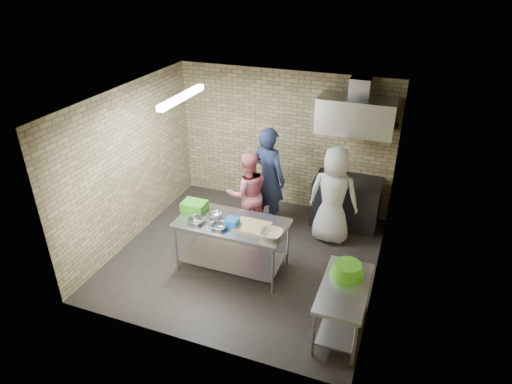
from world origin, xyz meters
TOP-DOWN VIEW (x-y plane):
  - floor at (0.00, 0.00)m, footprint 4.20×4.20m
  - ceiling at (0.00, 0.00)m, footprint 4.20×4.20m
  - back_wall at (0.00, 2.00)m, footprint 4.20×0.06m
  - front_wall at (0.00, -2.00)m, footprint 4.20×0.06m
  - left_wall at (-2.10, 0.00)m, footprint 0.06×4.00m
  - right_wall at (2.10, 0.00)m, footprint 0.06×4.00m
  - prep_table at (-0.10, -0.34)m, footprint 1.71×0.86m
  - side_counter at (1.80, -1.10)m, footprint 0.60×1.20m
  - stove at (1.35, 1.65)m, footprint 1.20×0.70m
  - range_hood at (1.35, 1.70)m, footprint 1.30×0.60m
  - hood_duct at (1.35, 1.85)m, footprint 0.35×0.30m
  - wall_shelf at (1.65, 1.89)m, footprint 0.80×0.20m
  - fluorescent_fixture at (-1.00, 0.00)m, footprint 0.10×1.25m
  - green_crate at (-0.80, -0.22)m, footprint 0.38×0.29m
  - blue_tub at (-0.05, -0.44)m, footprint 0.19×0.19m
  - cutting_board at (0.25, -0.36)m, footprint 0.52×0.40m
  - mixing_bowl_a at (-0.60, -0.54)m, footprint 0.28×0.28m
  - mixing_bowl_b at (-0.40, -0.29)m, footprint 0.21×0.21m
  - mixing_bowl_c at (-0.20, -0.56)m, footprint 0.26×0.26m
  - ceramic_bowl at (0.60, -0.49)m, footprint 0.34×0.34m
  - green_basin at (1.78, -0.85)m, footprint 0.46×0.46m
  - bottle_red at (1.40, 1.89)m, footprint 0.07×0.07m
  - bottle_green at (1.80, 1.89)m, footprint 0.06×0.06m
  - man_navy at (-0.01, 1.15)m, footprint 0.81×0.66m
  - woman_pink at (-0.26, 0.75)m, footprint 0.95×0.91m
  - woman_white at (1.20, 1.03)m, footprint 0.86×0.57m

SIDE VIEW (x-z plane):
  - floor at x=0.00m, z-range 0.00..0.00m
  - side_counter at x=1.80m, z-range 0.00..0.75m
  - prep_table at x=-0.10m, z-range 0.00..0.86m
  - stove at x=1.35m, z-range 0.00..0.90m
  - woman_pink at x=-0.26m, z-range 0.00..1.55m
  - green_basin at x=1.78m, z-range 0.75..0.92m
  - cutting_board at x=0.25m, z-range 0.86..0.89m
  - woman_white at x=1.20m, z-range 0.00..1.75m
  - mixing_bowl_c at x=-0.20m, z-range 0.86..0.92m
  - mixing_bowl_b at x=-0.40m, z-range 0.86..0.92m
  - mixing_bowl_a at x=-0.60m, z-range 0.86..0.92m
  - ceramic_bowl at x=0.60m, z-range 0.86..0.94m
  - blue_tub at x=-0.05m, z-range 0.86..0.98m
  - green_crate at x=-0.80m, z-range 0.86..1.01m
  - man_navy at x=-0.01m, z-range 0.00..1.90m
  - back_wall at x=0.00m, z-range 0.00..2.70m
  - front_wall at x=0.00m, z-range 0.00..2.70m
  - left_wall at x=-2.10m, z-range 0.00..2.70m
  - right_wall at x=2.10m, z-range 0.00..2.70m
  - wall_shelf at x=1.65m, z-range 1.90..1.94m
  - bottle_green at x=1.80m, z-range 1.94..2.09m
  - bottle_red at x=1.40m, z-range 1.94..2.12m
  - range_hood at x=1.35m, z-range 1.80..2.40m
  - hood_duct at x=1.35m, z-range 2.40..2.70m
  - fluorescent_fixture at x=-1.00m, z-range 2.60..2.68m
  - ceiling at x=0.00m, z-range 2.70..2.70m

